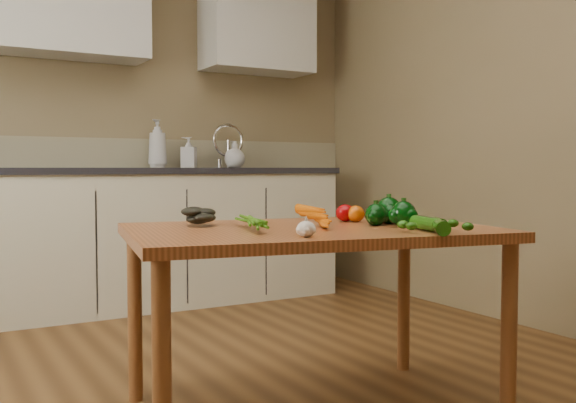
% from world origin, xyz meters
% --- Properties ---
extents(room, '(4.04, 5.04, 2.64)m').
position_xyz_m(room, '(0.00, 0.17, 1.25)').
color(room, brown).
rests_on(room, ground).
extents(counter_run, '(2.84, 0.64, 1.14)m').
position_xyz_m(counter_run, '(0.21, 2.19, 0.46)').
color(counter_run, beige).
rests_on(counter_run, ground).
extents(upper_cabinets, '(2.15, 0.35, 0.70)m').
position_xyz_m(upper_cabinets, '(0.51, 2.32, 1.95)').
color(upper_cabinets, silver).
rests_on(upper_cabinets, room).
extents(table, '(1.41, 1.04, 0.69)m').
position_xyz_m(table, '(0.25, 0.05, 0.61)').
color(table, '#AA5E31').
rests_on(table, ground).
extents(soap_bottle_a, '(0.18, 0.18, 0.33)m').
position_xyz_m(soap_bottle_a, '(0.44, 2.33, 1.06)').
color(soap_bottle_a, silver).
rests_on(soap_bottle_a, counter_run).
extents(soap_bottle_b, '(0.13, 0.13, 0.21)m').
position_xyz_m(soap_bottle_b, '(0.66, 2.32, 1.01)').
color(soap_bottle_b, silver).
rests_on(soap_bottle_b, counter_run).
extents(soap_bottle_c, '(0.19, 0.19, 0.19)m').
position_xyz_m(soap_bottle_c, '(0.99, 2.27, 0.99)').
color(soap_bottle_c, silver).
rests_on(soap_bottle_c, counter_run).
extents(carrot_bunch, '(0.27, 0.22, 0.06)m').
position_xyz_m(carrot_bunch, '(0.19, 0.05, 0.72)').
color(carrot_bunch, '#DD6005').
rests_on(carrot_bunch, table).
extents(leafy_greens, '(0.18, 0.16, 0.09)m').
position_xyz_m(leafy_greens, '(-0.07, 0.31, 0.73)').
color(leafy_greens, black).
rests_on(leafy_greens, table).
extents(garlic_bulb, '(0.06, 0.06, 0.05)m').
position_xyz_m(garlic_bulb, '(0.06, -0.22, 0.71)').
color(garlic_bulb, silver).
rests_on(garlic_bulb, table).
extents(pepper_a, '(0.08, 0.08, 0.08)m').
position_xyz_m(pepper_a, '(0.50, -0.01, 0.73)').
color(pepper_a, black).
rests_on(pepper_a, table).
extents(pepper_b, '(0.10, 0.10, 0.10)m').
position_xyz_m(pepper_b, '(0.59, 0.03, 0.74)').
color(pepper_b, black).
rests_on(pepper_b, table).
extents(pepper_c, '(0.09, 0.09, 0.09)m').
position_xyz_m(pepper_c, '(0.55, -0.11, 0.73)').
color(pepper_c, black).
rests_on(pepper_c, table).
extents(tomato_a, '(0.08, 0.08, 0.07)m').
position_xyz_m(tomato_a, '(0.49, 0.19, 0.72)').
color(tomato_a, '#970205').
rests_on(tomato_a, table).
extents(tomato_b, '(0.07, 0.07, 0.07)m').
position_xyz_m(tomato_b, '(0.52, 0.15, 0.72)').
color(tomato_b, '#D85505').
rests_on(tomato_b, table).
extents(tomato_c, '(0.08, 0.08, 0.08)m').
position_xyz_m(tomato_c, '(0.66, 0.11, 0.72)').
color(tomato_c, '#D85505').
rests_on(tomato_c, table).
extents(zucchini_a, '(0.09, 0.19, 0.05)m').
position_xyz_m(zucchini_a, '(0.52, -0.27, 0.71)').
color(zucchini_a, '#144607').
rests_on(zucchini_a, table).
extents(zucchini_b, '(0.14, 0.18, 0.05)m').
position_xyz_m(zucchini_b, '(0.49, -0.35, 0.71)').
color(zucchini_b, '#144607').
rests_on(zucchini_b, table).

